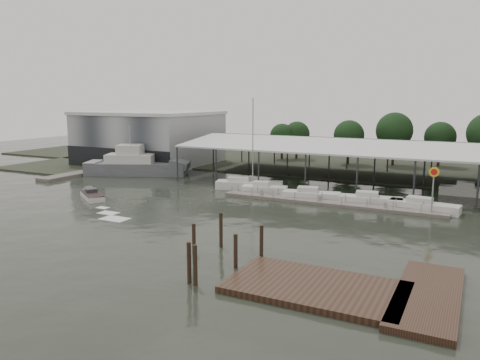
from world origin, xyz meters
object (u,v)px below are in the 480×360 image
at_px(shell_fuel_sign, 433,181).
at_px(white_sailboat, 248,185).
at_px(grey_trawler, 137,165).
at_px(speedboat_underway, 91,195).

height_order(shell_fuel_sign, white_sailboat, white_sailboat).
bearing_deg(white_sailboat, shell_fuel_sign, -28.23).
xyz_separation_m(grey_trawler, white_sailboat, (23.05, -3.27, -0.93)).
xyz_separation_m(grey_trawler, speedboat_underway, (7.07, -18.11, -1.19)).
bearing_deg(white_sailboat, grey_trawler, 153.87).
relative_size(white_sailboat, speedboat_underway, 0.85).
bearing_deg(speedboat_underway, white_sailboat, -102.87).
distance_m(white_sailboat, speedboat_underway, 21.81).
height_order(shell_fuel_sign, grey_trawler, grey_trawler).
height_order(white_sailboat, speedboat_underway, white_sailboat).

